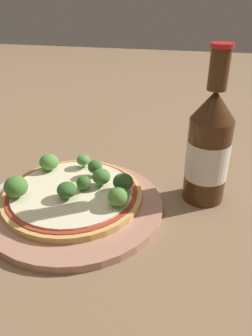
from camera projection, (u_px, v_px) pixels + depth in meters
The scene contains 13 objects.
ground_plane at pixel (73, 198), 0.54m from camera, with size 3.00×3.00×0.00m, color #846647.
plate at pixel (76, 206), 0.51m from camera, with size 0.27×0.27×0.01m.
pizza at pixel (73, 194), 0.51m from camera, with size 0.22×0.22×0.01m.
broccoli_floret_0 at pixel (67, 190), 0.49m from camera, with size 0.03×0.03×0.03m.
broccoli_floret_1 at pixel (49, 162), 0.56m from camera, with size 0.03×0.03×0.03m.
broccoli_floret_2 at pixel (118, 197), 0.47m from camera, with size 0.03×0.03×0.03m.
broccoli_floret_3 at pixel (101, 177), 0.51m from camera, with size 0.03×0.03×0.03m.
broccoli_floret_4 at pixel (83, 160), 0.57m from camera, with size 0.02×0.02×0.02m.
broccoli_floret_5 at pixel (123, 182), 0.50m from camera, with size 0.03×0.03×0.03m.
broccoli_floret_6 at pixel (83, 183), 0.51m from camera, with size 0.02×0.02×0.02m.
broccoli_floret_7 at pixel (95, 167), 0.54m from camera, with size 0.02×0.02×0.03m.
broccoli_floret_8 at pixel (16, 187), 0.49m from camera, with size 0.04×0.04×0.03m.
beer_bottle at pixel (209, 148), 0.50m from camera, with size 0.07×0.07×0.24m.
Camera 1 is at (0.19, -0.42, 0.30)m, focal length 35.00 mm.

